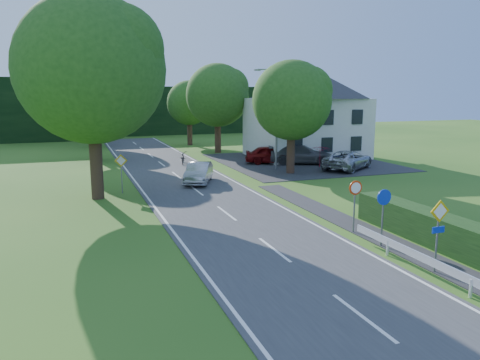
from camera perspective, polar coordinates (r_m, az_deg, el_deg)
name	(u,v)px	position (r m, az deg, el deg)	size (l,w,h in m)	color
road	(215,205)	(25.96, -3.04, -3.06)	(7.00, 80.00, 0.04)	#39393C
parking_pad	(301,162)	(42.31, 7.44, 2.20)	(14.00, 16.00, 0.04)	#28272A
line_edge_left	(157,209)	(25.23, -10.13, -3.56)	(0.12, 80.00, 0.01)	white
line_edge_right	(269,200)	(27.05, 3.57, -2.45)	(0.12, 80.00, 0.01)	white
line_centre	(215,205)	(25.95, -3.04, -3.01)	(0.12, 80.00, 0.01)	white
tree_main	(92,98)	(28.18, -17.54, 9.46)	(9.40, 9.40, 11.64)	#224E17
tree_left_far	(96,114)	(44.25, -17.10, 7.75)	(7.00, 7.00, 8.58)	#224E17
tree_right_far	(218,108)	(48.34, -2.75, 8.70)	(7.40, 7.40, 9.09)	#224E17
tree_left_back	(95,111)	(56.26, -17.24, 8.00)	(6.60, 6.60, 8.07)	#224E17
tree_right_back	(189,113)	(55.81, -6.19, 8.13)	(6.20, 6.20, 7.56)	#224E17
tree_right_mid	(291,118)	(35.87, 6.28, 7.58)	(7.00, 7.00, 8.58)	#224E17
treeline_right	(177,110)	(71.84, -7.71, 8.41)	(30.00, 5.00, 7.00)	black
house_white	(306,111)	(45.48, 8.09, 8.32)	(10.60, 8.40, 8.60)	silver
streetlight	(275,114)	(37.48, 4.32, 8.01)	(2.03, 0.18, 8.00)	slate
sign_priority_right	(439,223)	(17.33, 23.06, -4.81)	(0.78, 0.09, 2.59)	slate
sign_roundabout	(383,206)	(19.58, 17.08, -3.09)	(0.64, 0.08, 2.37)	slate
sign_speed_limit	(355,194)	(21.14, 13.87, -1.67)	(0.64, 0.11, 2.37)	slate
sign_priority_left	(121,166)	(29.60, -14.29, 1.67)	(0.78, 0.09, 2.44)	slate
moving_car	(199,173)	(32.17, -5.06, 0.89)	(1.48, 4.24, 1.40)	#A8A8AC
motorcycle	(183,157)	(41.10, -6.97, 2.79)	(0.75, 2.15, 1.13)	black
parked_car_red	(271,155)	(40.95, 3.84, 3.11)	(1.83, 4.56, 1.55)	#650B0C
parked_car_silver_a	(277,150)	(45.32, 4.50, 3.70)	(1.42, 4.09, 1.35)	silver
parked_car_grey	(301,154)	(41.08, 7.48, 3.13)	(2.31, 5.67, 1.65)	#4F5055
parked_car_silver_b	(348,160)	(38.73, 13.02, 2.40)	(2.51, 5.45, 1.51)	#A9AAB0
parasol	(320,157)	(39.10, 9.73, 2.81)	(1.97, 2.01, 1.81)	#A90D25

